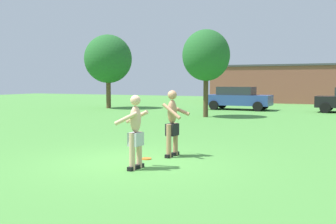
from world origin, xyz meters
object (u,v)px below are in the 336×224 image
frisbee (146,159)px  tree_left_field (108,59)px  player_near (135,131)px  tree_behind_players (206,56)px  player_in_black (172,122)px  car_blue_near_post (238,98)px

frisbee → tree_left_field: size_ratio=0.05×
player_near → frisbee: size_ratio=6.60×
tree_behind_players → frisbee: bearing=-78.2°
player_near → player_in_black: (0.16, 1.71, 0.05)m
player_near → tree_left_field: size_ratio=0.32×
player_in_black → tree_left_field: size_ratio=0.33×
player_in_black → frisbee: (-0.46, -0.61, -0.91)m
car_blue_near_post → tree_behind_players: tree_behind_players is taller
frisbee → tree_left_field: 19.54m
player_in_black → tree_left_field: bearing=127.9°
frisbee → tree_left_field: bearing=125.7°
frisbee → tree_behind_players: tree_behind_players is taller
car_blue_near_post → tree_left_field: tree_left_field is taller
player_near → frisbee: bearing=105.1°
player_near → tree_left_field: tree_left_field is taller
player_near → tree_behind_players: bearing=102.1°
tree_behind_players → car_blue_near_post: bearing=87.6°
tree_left_field → car_blue_near_post: bearing=14.6°
frisbee → tree_behind_players: 12.55m
tree_left_field → tree_behind_players: size_ratio=1.11×
tree_left_field → player_near: bearing=-55.5°
player_near → frisbee: player_near is taller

